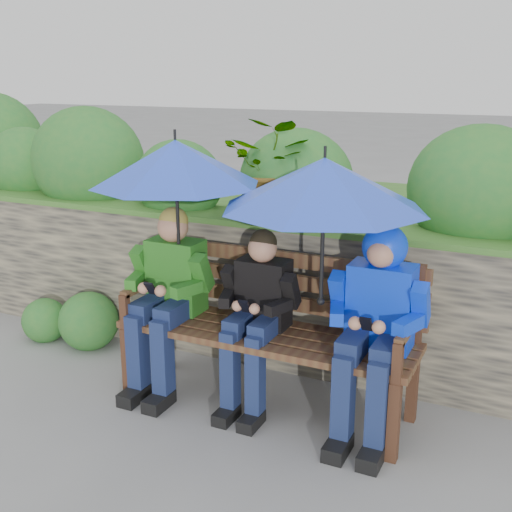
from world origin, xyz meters
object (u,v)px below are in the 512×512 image
at_px(boy_middle, 257,310).
at_px(umbrella_left, 176,163).
at_px(park_bench, 271,320).
at_px(boy_right, 376,315).
at_px(umbrella_right, 324,184).
at_px(boy_left, 168,290).

xyz_separation_m(boy_middle, umbrella_left, (-0.55, 0.02, 0.84)).
xyz_separation_m(park_bench, boy_right, (0.67, -0.08, 0.17)).
relative_size(boy_right, umbrella_left, 1.15).
height_order(park_bench, boy_middle, boy_middle).
height_order(umbrella_left, umbrella_right, umbrella_left).
height_order(boy_left, umbrella_right, umbrella_right).
bearing_deg(park_bench, boy_right, -6.68).
relative_size(umbrella_left, umbrella_right, 0.92).
height_order(boy_middle, umbrella_left, umbrella_left).
bearing_deg(park_bench, boy_middle, -123.62).
height_order(boy_left, boy_middle, boy_left).
relative_size(park_bench, boy_middle, 1.65).
height_order(park_bench, umbrella_right, umbrella_right).
bearing_deg(umbrella_left, boy_left, -159.32).
height_order(park_bench, boy_left, boy_left).
distance_m(boy_left, umbrella_right, 1.28).
relative_size(boy_middle, umbrella_right, 0.97).
bearing_deg(boy_left, boy_middle, 0.74).
bearing_deg(umbrella_left, boy_right, -0.75).
xyz_separation_m(boy_middle, umbrella_right, (0.41, -0.03, 0.79)).
bearing_deg(boy_middle, boy_right, 0.27).
height_order(boy_right, umbrella_left, umbrella_left).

